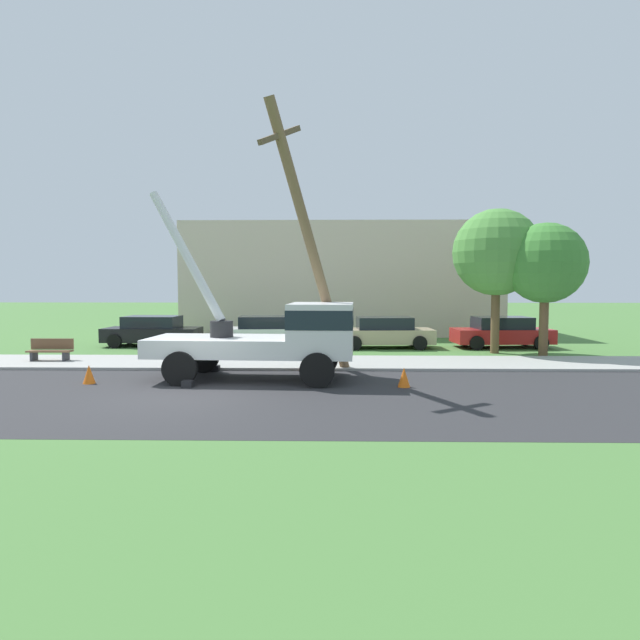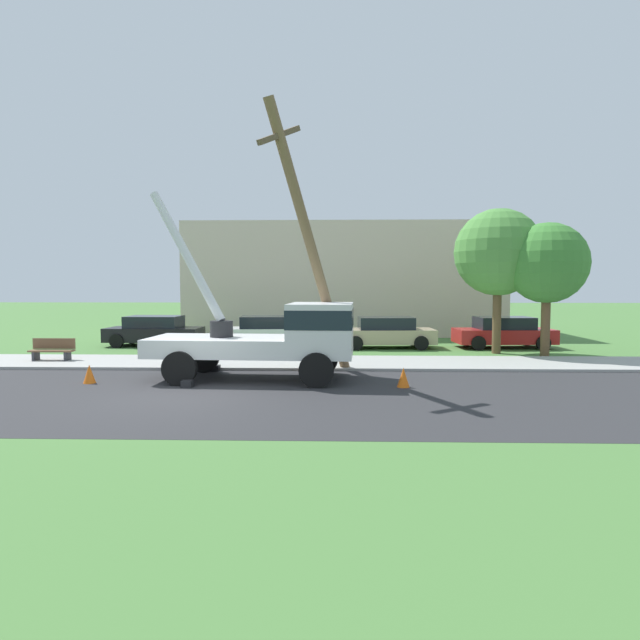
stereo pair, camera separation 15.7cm
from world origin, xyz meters
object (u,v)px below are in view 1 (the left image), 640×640
at_px(parked_sedan_red, 502,332).
at_px(roadside_tree_near, 545,264).
at_px(park_bench, 51,351).
at_px(traffic_cone_ahead, 404,377).
at_px(parked_sedan_black, 153,331).
at_px(parked_sedan_white, 266,331).
at_px(utility_truck, 279,334).
at_px(leaning_utility_pole, 310,242).
at_px(parked_sedan_tan, 384,332).
at_px(roadside_tree_far, 497,253).
at_px(traffic_cone_behind, 89,374).
at_px(traffic_cone_curbside, 314,365).

relative_size(parked_sedan_red, roadside_tree_near, 0.83).
distance_m(parked_sedan_red, park_bench, 19.04).
distance_m(traffic_cone_ahead, parked_sedan_black, 14.58).
height_order(parked_sedan_black, park_bench, parked_sedan_black).
bearing_deg(parked_sedan_white, utility_truck, -80.62).
height_order(leaning_utility_pole, parked_sedan_white, leaning_utility_pole).
bearing_deg(parked_sedan_white, parked_sedan_tan, -5.67).
relative_size(parked_sedan_white, park_bench, 2.83).
xyz_separation_m(parked_sedan_red, roadside_tree_far, (-0.93, -2.03, 3.53)).
height_order(parked_sedan_white, roadside_tree_far, roadside_tree_far).
distance_m(parked_sedan_red, roadside_tree_far, 4.17).
distance_m(parked_sedan_tan, roadside_tree_near, 7.42).
bearing_deg(parked_sedan_tan, leaning_utility_pole, -111.46).
bearing_deg(leaning_utility_pole, utility_truck, -152.80).
distance_m(parked_sedan_black, roadside_tree_near, 17.63).
bearing_deg(leaning_utility_pole, parked_sedan_red, 43.66).
relative_size(traffic_cone_behind, parked_sedan_red, 0.12).
bearing_deg(traffic_cone_ahead, parked_sedan_black, 136.18).
bearing_deg(roadside_tree_near, parked_sedan_white, 163.92).
distance_m(traffic_cone_behind, parked_sedan_tan, 13.29).
height_order(traffic_cone_behind, roadside_tree_near, roadside_tree_near).
height_order(utility_truck, parked_sedan_tan, utility_truck).
bearing_deg(roadside_tree_far, parked_sedan_white, 166.72).
height_order(utility_truck, traffic_cone_curbside, utility_truck).
xyz_separation_m(traffic_cone_behind, park_bench, (-3.30, 4.16, 0.18)).
bearing_deg(traffic_cone_curbside, parked_sedan_red, 41.28).
relative_size(parked_sedan_black, roadside_tree_far, 0.73).
height_order(traffic_cone_behind, traffic_cone_curbside, same).
relative_size(traffic_cone_curbside, parked_sedan_white, 0.12).
relative_size(leaning_utility_pole, roadside_tree_near, 1.55).
bearing_deg(traffic_cone_behind, roadside_tree_near, 22.10).
xyz_separation_m(leaning_utility_pole, traffic_cone_curbside, (0.10, 0.74, -3.96)).
bearing_deg(parked_sedan_red, roadside_tree_far, -114.49).
bearing_deg(parked_sedan_white, park_bench, -142.75).
bearing_deg(parked_sedan_white, leaning_utility_pole, -74.23).
bearing_deg(park_bench, roadside_tree_far, 10.54).
relative_size(parked_sedan_white, roadside_tree_near, 0.84).
bearing_deg(traffic_cone_ahead, leaning_utility_pole, 149.33).
relative_size(traffic_cone_curbside, park_bench, 0.35).
height_order(parked_sedan_black, parked_sedan_tan, same).
bearing_deg(traffic_cone_behind, roadside_tree_far, 27.70).
xyz_separation_m(leaning_utility_pole, traffic_cone_ahead, (2.74, -1.63, -3.96)).
xyz_separation_m(traffic_cone_curbside, parked_sedan_black, (-7.87, 7.72, 0.43)).
bearing_deg(utility_truck, park_bench, 159.18).
height_order(traffic_cone_ahead, traffic_cone_behind, same).
height_order(traffic_cone_behind, parked_sedan_white, parked_sedan_white).
relative_size(parked_sedan_white, roadside_tree_far, 0.74).
height_order(traffic_cone_ahead, parked_sedan_red, parked_sedan_red).
height_order(traffic_cone_curbside, parked_sedan_black, parked_sedan_black).
bearing_deg(traffic_cone_curbside, parked_sedan_tan, 67.23).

